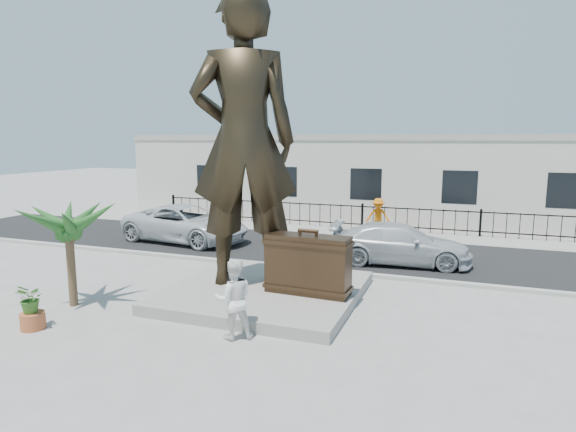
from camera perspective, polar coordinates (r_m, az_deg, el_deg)
name	(u,v)px	position (r m, az deg, el deg)	size (l,w,h in m)	color
ground	(261,317)	(12.53, -3.21, -11.83)	(100.00, 100.00, 0.00)	#9E9991
street	(338,249)	(19.82, 5.99, -3.97)	(40.00, 7.00, 0.01)	black
curb	(313,270)	(16.54, 3.00, -6.39)	(40.00, 0.25, 0.12)	#A5A399
far_sidewalk	(359,232)	(23.64, 8.37, -1.87)	(40.00, 2.50, 0.02)	#9E9991
plinth	(266,292)	(13.97, -2.66, -8.94)	(5.20, 5.20, 0.30)	gray
fence	(362,217)	(24.31, 8.79, -0.17)	(22.00, 0.10, 1.20)	black
building	(377,179)	(28.22, 10.56, 4.34)	(28.00, 7.00, 4.40)	silver
statue	(244,141)	(13.84, -5.27, 8.85)	(3.01, 1.97, 8.24)	black
suitcase	(308,264)	(13.13, 2.37, -5.76)	(2.29, 0.73, 1.61)	#342416
tourist	(234,299)	(11.03, -6.46, -9.77)	(0.89, 0.69, 1.83)	white
car_white	(186,224)	(21.58, -12.02, -0.88)	(2.63, 5.70, 1.58)	silver
car_silver	(400,244)	(17.86, 13.16, -3.23)	(2.02, 4.97, 1.44)	silver
worker	(378,216)	(23.22, 10.63, 0.01)	(1.09, 0.63, 1.69)	orange
palm_tree	(74,305)	(14.53, -24.01, -9.64)	(1.80, 1.80, 3.20)	#1E4C1B
planter	(33,321)	(13.19, -27.99, -10.92)	(0.56, 0.56, 0.40)	#AB542D
shrub	(31,298)	(13.02, -28.18, -8.61)	(0.64, 0.55, 0.71)	#356320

